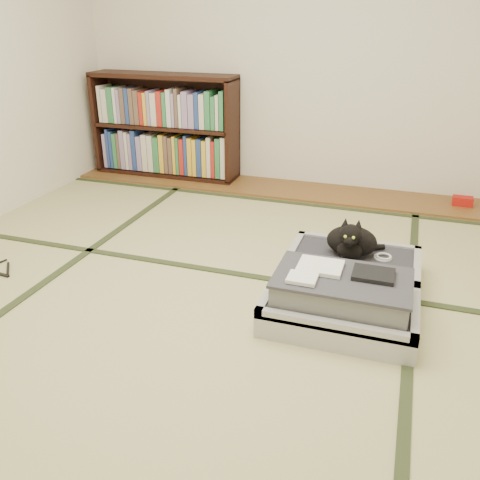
% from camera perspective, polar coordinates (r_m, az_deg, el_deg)
% --- Properties ---
extents(floor, '(4.50, 4.50, 0.00)m').
position_cam_1_polar(floor, '(2.69, -3.41, -7.64)').
color(floor, '#C3B982').
rests_on(floor, ground).
extents(wood_strip, '(4.00, 0.50, 0.02)m').
position_cam_1_polar(wood_strip, '(4.43, 6.20, 5.57)').
color(wood_strip, brown).
rests_on(wood_strip, ground).
extents(red_item, '(0.15, 0.09, 0.07)m').
position_cam_1_polar(red_item, '(4.39, 23.72, 4.02)').
color(red_item, '#AB140D').
rests_on(red_item, wood_strip).
extents(room_shell, '(4.50, 4.50, 4.50)m').
position_cam_1_polar(room_shell, '(2.29, -4.40, 25.24)').
color(room_shell, white).
rests_on(room_shell, ground).
extents(tatami_borders, '(4.00, 4.50, 0.01)m').
position_cam_1_polar(tatami_borders, '(3.09, -0.03, -3.00)').
color(tatami_borders, '#2D381E').
rests_on(tatami_borders, ground).
extents(bookcase, '(1.34, 0.31, 0.92)m').
position_cam_1_polar(bookcase, '(4.79, -8.41, 12.33)').
color(bookcase, black).
rests_on(bookcase, wood_strip).
extents(suitcase, '(0.74, 0.98, 0.29)m').
position_cam_1_polar(suitcase, '(2.73, 11.77, -5.23)').
color(suitcase, '#B1B0B5').
rests_on(suitcase, floor).
extents(cat, '(0.33, 0.33, 0.26)m').
position_cam_1_polar(cat, '(2.93, 12.41, -0.14)').
color(cat, black).
rests_on(cat, suitcase).
extents(cable_coil, '(0.10, 0.10, 0.02)m').
position_cam_1_polar(cable_coil, '(2.99, 15.77, -1.86)').
color(cable_coil, white).
rests_on(cable_coil, suitcase).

